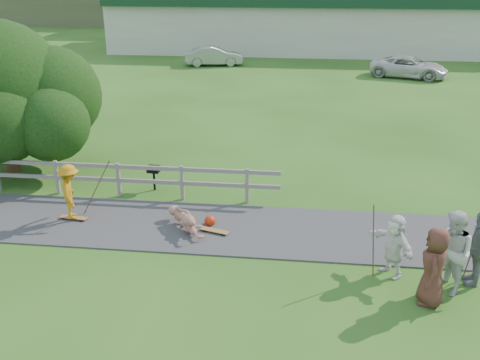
{
  "coord_description": "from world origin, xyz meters",
  "views": [
    {
      "loc": [
        3.52,
        -11.46,
        6.8
      ],
      "look_at": [
        1.94,
        2.0,
        1.27
      ],
      "focal_mm": 40.0,
      "sensor_mm": 36.0,
      "label": 1
    }
  ],
  "objects_px": {
    "skater_rider": "(71,195)",
    "spectator_c": "(434,267)",
    "bbq": "(154,178)",
    "car_silver": "(214,56)",
    "spectator_d": "(394,245)",
    "skater_fallen": "(186,220)",
    "spectator_a": "(453,253)",
    "car_white": "(409,67)",
    "spectator_b": "(478,248)",
    "tree": "(5,118)"
  },
  "relations": [
    {
      "from": "car_silver",
      "to": "skater_fallen",
      "type": "bearing_deg",
      "value": 174.97
    },
    {
      "from": "skater_fallen",
      "to": "spectator_d",
      "type": "distance_m",
      "value": 5.5
    },
    {
      "from": "skater_fallen",
      "to": "spectator_d",
      "type": "height_order",
      "value": "spectator_d"
    },
    {
      "from": "spectator_d",
      "to": "car_white",
      "type": "xyz_separation_m",
      "value": [
        4.39,
        23.83,
        -0.1
      ]
    },
    {
      "from": "skater_rider",
      "to": "car_silver",
      "type": "height_order",
      "value": "skater_rider"
    },
    {
      "from": "spectator_d",
      "to": "car_silver",
      "type": "distance_m",
      "value": 27.93
    },
    {
      "from": "spectator_b",
      "to": "tree",
      "type": "distance_m",
      "value": 15.12
    },
    {
      "from": "skater_fallen",
      "to": "car_silver",
      "type": "bearing_deg",
      "value": 60.29
    },
    {
      "from": "spectator_c",
      "to": "bbq",
      "type": "xyz_separation_m",
      "value": [
        -7.48,
        5.3,
        -0.48
      ]
    },
    {
      "from": "car_white",
      "to": "bbq",
      "type": "xyz_separation_m",
      "value": [
        -11.22,
        -19.6,
        -0.25
      ]
    },
    {
      "from": "car_white",
      "to": "spectator_d",
      "type": "bearing_deg",
      "value": -172.8
    },
    {
      "from": "car_white",
      "to": "car_silver",
      "type": "bearing_deg",
      "value": 95.65
    },
    {
      "from": "skater_rider",
      "to": "spectator_a",
      "type": "bearing_deg",
      "value": -127.18
    },
    {
      "from": "skater_fallen",
      "to": "spectator_b",
      "type": "bearing_deg",
      "value": -51.4
    },
    {
      "from": "spectator_b",
      "to": "bbq",
      "type": "xyz_separation_m",
      "value": [
        -8.63,
        4.39,
        -0.49
      ]
    },
    {
      "from": "skater_fallen",
      "to": "bbq",
      "type": "relative_size",
      "value": 2.07
    },
    {
      "from": "spectator_d",
      "to": "car_white",
      "type": "bearing_deg",
      "value": 136.11
    },
    {
      "from": "spectator_c",
      "to": "car_silver",
      "type": "xyz_separation_m",
      "value": [
        -9.23,
        27.66,
        -0.22
      ]
    },
    {
      "from": "spectator_a",
      "to": "tree",
      "type": "xyz_separation_m",
      "value": [
        -13.38,
        5.94,
        0.94
      ]
    },
    {
      "from": "spectator_c",
      "to": "tree",
      "type": "relative_size",
      "value": 0.26
    },
    {
      "from": "spectator_a",
      "to": "spectator_b",
      "type": "distance_m",
      "value": 0.76
    },
    {
      "from": "skater_rider",
      "to": "spectator_c",
      "type": "height_order",
      "value": "spectator_c"
    },
    {
      "from": "skater_fallen",
      "to": "car_white",
      "type": "height_order",
      "value": "car_white"
    },
    {
      "from": "spectator_c",
      "to": "car_silver",
      "type": "relative_size",
      "value": 0.44
    },
    {
      "from": "skater_fallen",
      "to": "spectator_b",
      "type": "xyz_separation_m",
      "value": [
        7.03,
        -1.76,
        0.59
      ]
    },
    {
      "from": "spectator_d",
      "to": "spectator_b",
      "type": "bearing_deg",
      "value": 51.29
    },
    {
      "from": "spectator_c",
      "to": "car_white",
      "type": "distance_m",
      "value": 25.19
    },
    {
      "from": "tree",
      "to": "spectator_d",
      "type": "bearing_deg",
      "value": -23.71
    },
    {
      "from": "skater_rider",
      "to": "skater_fallen",
      "type": "xyz_separation_m",
      "value": [
        3.3,
        -0.22,
        -0.48
      ]
    },
    {
      "from": "spectator_c",
      "to": "bbq",
      "type": "distance_m",
      "value": 9.18
    },
    {
      "from": "spectator_b",
      "to": "bbq",
      "type": "distance_m",
      "value": 9.69
    },
    {
      "from": "spectator_d",
      "to": "skater_rider",
      "type": "bearing_deg",
      "value": -135.47
    },
    {
      "from": "spectator_a",
      "to": "spectator_c",
      "type": "xyz_separation_m",
      "value": [
        -0.5,
        -0.52,
        -0.07
      ]
    },
    {
      "from": "spectator_a",
      "to": "spectator_d",
      "type": "xyz_separation_m",
      "value": [
        -1.14,
        0.56,
        -0.2
      ]
    },
    {
      "from": "spectator_c",
      "to": "skater_fallen",
      "type": "bearing_deg",
      "value": -103.09
    },
    {
      "from": "spectator_c",
      "to": "tree",
      "type": "xyz_separation_m",
      "value": [
        -12.89,
        6.45,
        1.01
      ]
    },
    {
      "from": "spectator_d",
      "to": "car_white",
      "type": "height_order",
      "value": "spectator_d"
    },
    {
      "from": "car_silver",
      "to": "tree",
      "type": "height_order",
      "value": "tree"
    },
    {
      "from": "skater_rider",
      "to": "spectator_d",
      "type": "xyz_separation_m",
      "value": [
        8.54,
        -1.82,
        -0.03
      ]
    },
    {
      "from": "skater_fallen",
      "to": "spectator_d",
      "type": "xyz_separation_m",
      "value": [
        5.24,
        -1.6,
        0.45
      ]
    },
    {
      "from": "spectator_c",
      "to": "spectator_b",
      "type": "bearing_deg",
      "value": 139.87
    },
    {
      "from": "spectator_b",
      "to": "car_white",
      "type": "distance_m",
      "value": 24.14
    },
    {
      "from": "spectator_a",
      "to": "car_white",
      "type": "distance_m",
      "value": 24.61
    },
    {
      "from": "tree",
      "to": "spectator_a",
      "type": "bearing_deg",
      "value": -23.92
    },
    {
      "from": "spectator_a",
      "to": "bbq",
      "type": "height_order",
      "value": "spectator_a"
    },
    {
      "from": "car_silver",
      "to": "spectator_d",
      "type": "bearing_deg",
      "value": -174.75
    },
    {
      "from": "skater_rider",
      "to": "spectator_c",
      "type": "distance_m",
      "value": 9.63
    },
    {
      "from": "spectator_b",
      "to": "spectator_d",
      "type": "distance_m",
      "value": 1.8
    },
    {
      "from": "skater_rider",
      "to": "bbq",
      "type": "xyz_separation_m",
      "value": [
        1.71,
        2.41,
        -0.38
      ]
    },
    {
      "from": "skater_fallen",
      "to": "skater_rider",
      "type": "bearing_deg",
      "value": 138.9
    }
  ]
}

